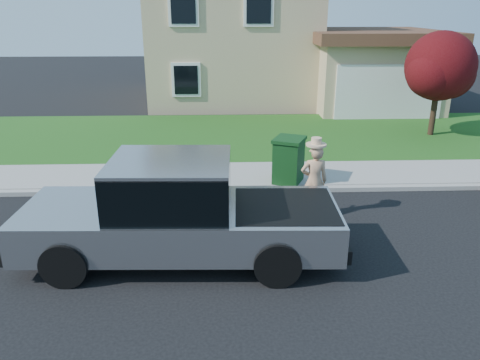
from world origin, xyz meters
The scene contains 9 objects.
ground centered at (0.00, 0.00, 0.00)m, with size 80.00×80.00×0.00m, color black.
curb centered at (1.00, 2.90, 0.06)m, with size 40.00×0.20×0.12m, color gray.
sidewalk centered at (1.00, 4.00, 0.07)m, with size 40.00×2.00×0.15m, color gray.
lawn centered at (1.00, 8.50, 0.05)m, with size 40.00×7.00×0.10m, color #143E11.
house centered at (1.31, 16.38, 3.17)m, with size 14.00×11.30×6.85m.
pickup_truck centered at (-1.45, -0.51, 0.95)m, with size 6.24×2.48×2.03m.
woman centered at (1.50, 1.34, 0.90)m, with size 0.65×0.46×1.91m.
ornamental_tree centered at (7.34, 8.29, 2.52)m, with size 2.76×2.49×3.79m.
trash_bin centered at (1.18, 3.27, 0.77)m, with size 1.04×1.10×1.23m.
Camera 1 is at (-0.59, -8.70, 4.66)m, focal length 35.00 mm.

